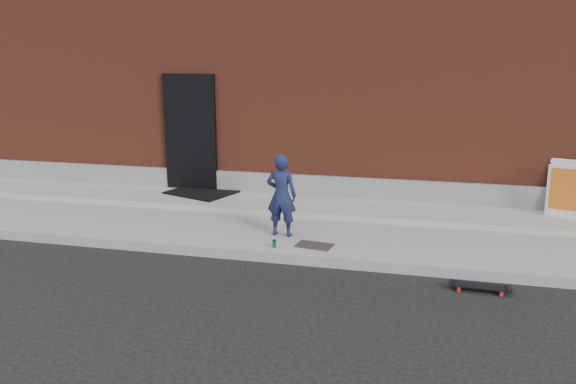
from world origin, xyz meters
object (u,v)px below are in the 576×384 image
(skateboard, at_px, (480,287))
(child, at_px, (281,195))
(soda_can, at_px, (274,244))
(pizza_sign, at_px, (566,189))

(skateboard, bearing_deg, child, 157.89)
(child, bearing_deg, soda_can, 95.10)
(child, relative_size, skateboard, 1.75)
(skateboard, xyz_separation_m, pizza_sign, (1.57, 2.92, 0.65))
(skateboard, xyz_separation_m, soda_can, (-2.83, 0.58, 0.14))
(soda_can, bearing_deg, child, 93.42)
(child, bearing_deg, skateboard, 159.57)
(skateboard, distance_m, pizza_sign, 3.38)
(pizza_sign, xyz_separation_m, soda_can, (-4.39, -2.33, -0.51))
(soda_can, bearing_deg, skateboard, -11.69)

